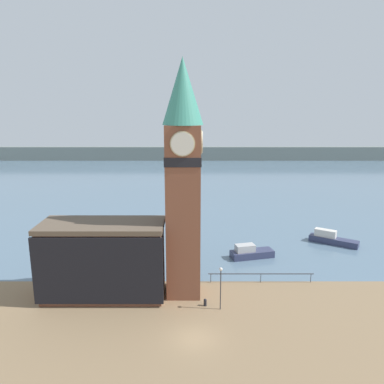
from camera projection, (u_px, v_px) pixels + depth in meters
name	position (u px, v px, depth m)	size (l,w,h in m)	color
ground_plane	(193.00, 338.00, 32.46)	(160.00, 160.00, 0.00)	#846B4C
water	(192.00, 181.00, 101.54)	(160.00, 120.00, 0.00)	slate
far_shoreline	(191.00, 153.00, 139.97)	(180.00, 3.00, 5.00)	slate
pier_railing	(260.00, 274.00, 42.62)	(12.03, 0.08, 1.09)	#333338
clock_tower	(182.00, 175.00, 37.58)	(4.01, 4.01, 24.27)	brown
pier_building	(102.00, 260.00, 38.98)	(12.83, 5.52, 8.04)	brown
boat_near	(249.00, 252.00, 49.76)	(6.00, 3.25, 1.88)	#333856
boat_far	(330.00, 239.00, 54.88)	(6.61, 4.99, 1.97)	#333856
mooring_bollard_near	(204.00, 302.00, 37.72)	(0.32, 0.32, 0.76)	black
lamp_post	(220.00, 281.00, 36.48)	(0.32, 0.32, 4.45)	#2D2D33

